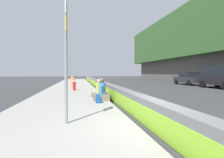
{
  "coord_description": "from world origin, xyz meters",
  "views": [
    {
      "loc": [
        -4.8,
        2.06,
        1.6
      ],
      "look_at": [
        7.74,
        -0.21,
        1.17
      ],
      "focal_mm": 30.41,
      "sensor_mm": 36.0,
      "label": 1
    }
  ],
  "objects_px": {
    "fire_hydrant": "(74,85)",
    "backpack": "(98,99)",
    "route_sign_post": "(66,51)",
    "construction_barrel": "(73,80)",
    "parked_car_fourth": "(189,78)",
    "seated_person_middle": "(99,92)",
    "seated_person_foreground": "(102,93)",
    "parked_car_third": "(222,77)"
  },
  "relations": [
    {
      "from": "route_sign_post",
      "to": "fire_hydrant",
      "type": "xyz_separation_m",
      "value": [
        10.26,
        -0.04,
        -1.62
      ]
    },
    {
      "from": "construction_barrel",
      "to": "parked_car_fourth",
      "type": "distance_m",
      "value": 15.4
    },
    {
      "from": "parked_car_fourth",
      "to": "route_sign_post",
      "type": "bearing_deg",
      "value": 139.41
    },
    {
      "from": "seated_person_middle",
      "to": "parked_car_fourth",
      "type": "height_order",
      "value": "parked_car_fourth"
    },
    {
      "from": "seated_person_middle",
      "to": "parked_car_fourth",
      "type": "bearing_deg",
      "value": -48.12
    },
    {
      "from": "fire_hydrant",
      "to": "parked_car_third",
      "type": "xyz_separation_m",
      "value": [
        0.88,
        -14.46,
        0.6
      ]
    },
    {
      "from": "backpack",
      "to": "parked_car_fourth",
      "type": "distance_m",
      "value": 19.02
    },
    {
      "from": "seated_person_middle",
      "to": "construction_barrel",
      "type": "distance_m",
      "value": 15.48
    },
    {
      "from": "seated_person_foreground",
      "to": "backpack",
      "type": "relative_size",
      "value": 2.99
    },
    {
      "from": "fire_hydrant",
      "to": "seated_person_middle",
      "type": "xyz_separation_m",
      "value": [
        -4.91,
        -1.52,
        -0.1
      ]
    },
    {
      "from": "parked_car_third",
      "to": "parked_car_fourth",
      "type": "distance_m",
      "value": 5.94
    },
    {
      "from": "fire_hydrant",
      "to": "backpack",
      "type": "bearing_deg",
      "value": -169.4
    },
    {
      "from": "parked_car_third",
      "to": "seated_person_middle",
      "type": "bearing_deg",
      "value": 114.12
    },
    {
      "from": "seated_person_middle",
      "to": "backpack",
      "type": "bearing_deg",
      "value": 171.95
    },
    {
      "from": "backpack",
      "to": "parked_car_fourth",
      "type": "bearing_deg",
      "value": -44.54
    },
    {
      "from": "construction_barrel",
      "to": "backpack",
      "type": "bearing_deg",
      "value": -174.58
    },
    {
      "from": "seated_person_foreground",
      "to": "seated_person_middle",
      "type": "height_order",
      "value": "seated_person_foreground"
    },
    {
      "from": "fire_hydrant",
      "to": "backpack",
      "type": "relative_size",
      "value": 2.2
    },
    {
      "from": "route_sign_post",
      "to": "construction_barrel",
      "type": "height_order",
      "value": "route_sign_post"
    },
    {
      "from": "fire_hydrant",
      "to": "backpack",
      "type": "height_order",
      "value": "fire_hydrant"
    },
    {
      "from": "parked_car_third",
      "to": "construction_barrel",
      "type": "bearing_deg",
      "value": 57.16
    },
    {
      "from": "fire_hydrant",
      "to": "parked_car_fourth",
      "type": "height_order",
      "value": "parked_car_fourth"
    },
    {
      "from": "route_sign_post",
      "to": "fire_hydrant",
      "type": "relative_size",
      "value": 4.09
    },
    {
      "from": "backpack",
      "to": "construction_barrel",
      "type": "relative_size",
      "value": 0.42
    },
    {
      "from": "route_sign_post",
      "to": "seated_person_foreground",
      "type": "distance_m",
      "value": 4.96
    },
    {
      "from": "backpack",
      "to": "construction_barrel",
      "type": "distance_m",
      "value": 17.27
    },
    {
      "from": "route_sign_post",
      "to": "parked_car_fourth",
      "type": "distance_m",
      "value": 22.53
    },
    {
      "from": "seated_person_middle",
      "to": "seated_person_foreground",
      "type": "bearing_deg",
      "value": -178.42
    },
    {
      "from": "fire_hydrant",
      "to": "seated_person_foreground",
      "type": "bearing_deg",
      "value": -165.27
    },
    {
      "from": "backpack",
      "to": "construction_barrel",
      "type": "height_order",
      "value": "construction_barrel"
    },
    {
      "from": "seated_person_middle",
      "to": "parked_car_third",
      "type": "distance_m",
      "value": 14.2
    },
    {
      "from": "fire_hydrant",
      "to": "seated_person_foreground",
      "type": "height_order",
      "value": "seated_person_foreground"
    },
    {
      "from": "fire_hydrant",
      "to": "seated_person_middle",
      "type": "bearing_deg",
      "value": -162.81
    },
    {
      "from": "backpack",
      "to": "route_sign_post",
      "type": "bearing_deg",
      "value": 159.77
    },
    {
      "from": "route_sign_post",
      "to": "seated_person_foreground",
      "type": "bearing_deg",
      "value": -19.87
    },
    {
      "from": "backpack",
      "to": "parked_car_third",
      "type": "relative_size",
      "value": 0.08
    },
    {
      "from": "route_sign_post",
      "to": "construction_barrel",
      "type": "bearing_deg",
      "value": 0.92
    },
    {
      "from": "construction_barrel",
      "to": "seated_person_middle",
      "type": "bearing_deg",
      "value": -172.99
    },
    {
      "from": "fire_hydrant",
      "to": "parked_car_third",
      "type": "relative_size",
      "value": 0.18
    },
    {
      "from": "backpack",
      "to": "fire_hydrant",
      "type": "bearing_deg",
      "value": 10.6
    },
    {
      "from": "seated_person_foreground",
      "to": "parked_car_fourth",
      "type": "xyz_separation_m",
      "value": [
        12.69,
        -13.05,
        0.35
      ]
    },
    {
      "from": "parked_car_fourth",
      "to": "seated_person_middle",
      "type": "bearing_deg",
      "value": 131.88
    }
  ]
}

